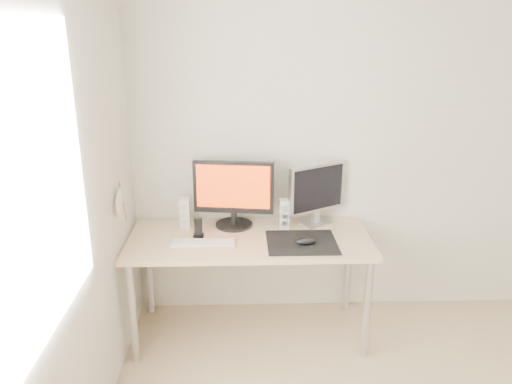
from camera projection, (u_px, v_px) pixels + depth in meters
name	position (u px, v px, depth m)	size (l,w,h in m)	color
wall_back	(380.00, 147.00, 3.51)	(3.50, 3.50, 0.00)	white
wall_left	(30.00, 262.00, 1.80)	(3.50, 3.50, 0.00)	white
window_pane	(23.00, 197.00, 1.72)	(1.30, 1.30, 0.00)	white
mousepad	(302.00, 242.00, 3.22)	(0.45, 0.40, 0.00)	black
mouse	(305.00, 241.00, 3.18)	(0.12, 0.07, 0.04)	black
desk	(250.00, 248.00, 3.32)	(1.60, 0.70, 0.73)	#D1B587
main_monitor	(234.00, 192.00, 3.40)	(0.55, 0.29, 0.47)	black
second_monitor	(317.00, 191.00, 3.45)	(0.41, 0.25, 0.43)	silver
speaker_left	(185.00, 213.00, 3.44)	(0.07, 0.08, 0.21)	white
speaker_right	(284.00, 214.00, 3.42)	(0.07, 0.08, 0.21)	silver
keyboard	(203.00, 243.00, 3.20)	(0.43, 0.14, 0.02)	silver
phone_dock	(198.00, 231.00, 3.30)	(0.07, 0.06, 0.12)	black
pennant	(120.00, 200.00, 3.04)	(0.01, 0.23, 0.29)	#A57F54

